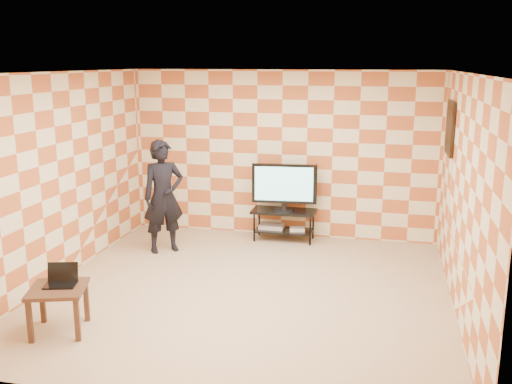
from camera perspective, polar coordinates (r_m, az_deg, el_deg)
floor at (r=7.28m, az=-1.06°, el=-9.90°), size 5.00×5.00×0.00m
wall_back at (r=9.27m, az=2.60°, el=3.77°), size 5.00×0.02×2.70m
wall_front at (r=4.57m, az=-8.67°, el=-6.06°), size 5.00×0.02×2.70m
wall_left at (r=7.84m, az=-19.14°, el=1.37°), size 0.02×5.00×2.70m
wall_right at (r=6.74m, az=20.01°, el=-0.51°), size 0.02×5.00×2.70m
ceiling at (r=6.71m, az=-1.16°, el=11.86°), size 5.00×5.00×0.02m
wall_art at (r=8.16m, az=18.84°, el=6.09°), size 0.04×0.72×0.72m
tv_stand at (r=9.18m, az=2.82°, el=-2.62°), size 1.02×0.46×0.50m
tv at (r=9.04m, az=2.85°, el=0.73°), size 1.03×0.22×0.75m
dvd_player at (r=9.29m, az=1.59°, el=-3.45°), size 0.39×0.28×0.07m
game_console at (r=9.17m, az=4.14°, el=-3.73°), size 0.26×0.21×0.05m
side_table at (r=6.47m, az=-19.20°, el=-9.73°), size 0.71×0.71×0.50m
laptop at (r=6.50m, az=-18.88°, el=-8.30°), size 0.38×0.33×0.22m
person at (r=8.64m, az=-9.24°, el=-0.45°), size 0.74×0.70×1.70m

